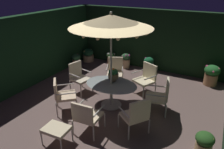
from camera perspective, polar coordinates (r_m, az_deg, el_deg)
ground_plane at (r=6.53m, az=-0.65°, el=-8.52°), size 6.85×7.46×0.02m
hedge_backdrop_rear at (r=9.09m, az=10.46°, el=9.24°), size 6.85×0.30×2.49m
hedge_backdrop_left at (r=7.98m, az=-21.85°, el=5.83°), size 0.30×7.46×2.49m
patio_dining_table at (r=6.28m, az=-0.23°, el=-3.83°), size 1.58×1.14×0.73m
patio_umbrella at (r=5.63m, az=-0.27°, el=14.18°), size 2.24×2.24×2.79m
centerpiece_planter at (r=6.27m, az=0.35°, el=0.13°), size 0.31×0.31×0.42m
patio_chair_north at (r=7.18m, az=-9.00°, el=-0.25°), size 0.66×0.66×1.03m
patio_chair_northeast at (r=6.15m, az=-13.30°, el=-5.02°), size 0.83×0.83×0.98m
patio_chair_east at (r=5.23m, az=-6.92°, el=-10.85°), size 0.66×0.67×0.92m
patio_chair_southeast at (r=5.21m, az=6.59°, el=-10.57°), size 0.81×0.82×1.00m
patio_chair_south at (r=6.14m, az=12.96°, el=-5.29°), size 0.76×0.75×1.01m
patio_chair_southwest at (r=7.12m, az=9.19°, el=-0.69°), size 0.82×0.80×1.00m
patio_chair_west at (r=7.57m, az=0.83°, el=1.20°), size 0.76×0.77×1.01m
ottoman_footrest at (r=5.15m, az=-14.83°, el=-14.23°), size 0.61×0.48×0.43m
potted_plant_back_center at (r=8.41m, az=25.30°, el=0.05°), size 0.54×0.54×0.76m
potted_plant_right_far at (r=9.71m, az=-0.21°, el=4.69°), size 0.43×0.43×0.53m
potted_plant_front_corner at (r=5.21m, az=23.67°, el=-16.49°), size 0.40×0.40×0.54m
potted_plant_left_near at (r=10.06m, az=-6.46°, el=5.25°), size 0.51×0.51×0.60m
potted_plant_right_near at (r=8.87m, az=9.83°, el=2.68°), size 0.40×0.40×0.64m
potted_plant_back_right at (r=9.23m, az=-9.70°, el=3.70°), size 0.38×0.38×0.64m
potted_plant_left_far at (r=9.21m, az=3.75°, el=3.91°), size 0.40×0.40×0.63m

